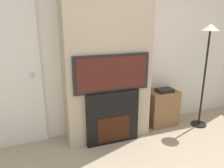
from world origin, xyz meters
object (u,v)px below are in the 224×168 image
object	(u,v)px
fireplace	(112,117)
media_stand	(162,107)
floor_lamp	(207,52)
television	(112,73)

from	to	relation	value
fireplace	media_stand	xyz separation A→B (m)	(0.98, 0.22, -0.08)
floor_lamp	media_stand	size ratio (longest dim) A/B	2.58
television	floor_lamp	world-z (taller)	floor_lamp
floor_lamp	media_stand	distance (m)	1.12
television	floor_lamp	distance (m)	1.57
fireplace	media_stand	bearing A→B (deg)	12.75
media_stand	fireplace	bearing A→B (deg)	-167.25
television	media_stand	size ratio (longest dim) A/B	1.66
fireplace	television	distance (m)	0.65
fireplace	television	world-z (taller)	television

